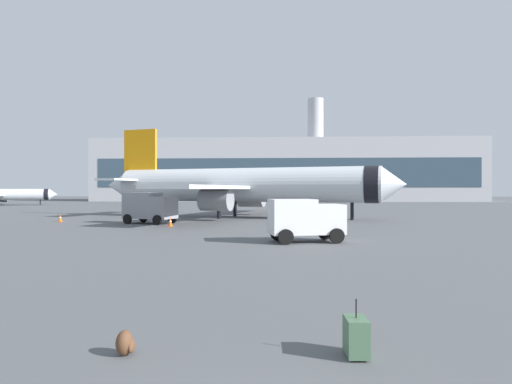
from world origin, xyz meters
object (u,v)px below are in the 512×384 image
(safety_cone_near, at_px, (60,218))
(safety_cone_far, at_px, (323,216))
(rolling_suitcase, at_px, (356,336))
(traveller_backpack, at_px, (125,343))
(safety_cone_mid, at_px, (170,222))
(service_truck, at_px, (149,206))
(airplane_at_gate, at_px, (242,185))
(airplane_taxiing, at_px, (1,195))
(cargo_van, at_px, (305,218))

(safety_cone_near, xyz_separation_m, safety_cone_far, (26.27, 5.27, -0.03))
(safety_cone_far, xyz_separation_m, rolling_suitcase, (-3.30, -39.38, 0.06))
(traveller_backpack, bearing_deg, safety_cone_mid, 102.26)
(service_truck, distance_m, rolling_suitcase, 34.93)
(airplane_at_gate, relative_size, airplane_taxiing, 1.72)
(airplane_at_gate, distance_m, safety_cone_near, 19.10)
(cargo_van, height_order, safety_cone_mid, cargo_van)
(safety_cone_near, xyz_separation_m, rolling_suitcase, (22.97, -34.10, 0.04))
(airplane_taxiing, xyz_separation_m, cargo_van, (56.86, -58.55, -0.71))
(traveller_backpack, bearing_deg, rolling_suitcase, 2.00)
(safety_cone_mid, bearing_deg, traveller_backpack, -77.74)
(airplane_taxiing, bearing_deg, safety_cone_far, -32.03)
(safety_cone_far, bearing_deg, airplane_taxiing, 147.97)
(safety_cone_mid, height_order, safety_cone_far, safety_cone_mid)
(safety_cone_near, xyz_separation_m, traveller_backpack, (18.56, -34.26, -0.12))
(safety_cone_far, xyz_separation_m, traveller_backpack, (-7.70, -39.53, -0.09))
(safety_cone_far, bearing_deg, airplane_at_gate, 167.48)
(service_truck, distance_m, safety_cone_near, 9.75)
(airplane_at_gate, relative_size, safety_cone_near, 49.04)
(cargo_van, xyz_separation_m, traveller_backpack, (-4.54, -18.53, -1.22))
(safety_cone_mid, relative_size, traveller_backpack, 1.65)
(safety_cone_far, relative_size, traveller_backpack, 1.38)
(cargo_van, bearing_deg, service_truck, 134.60)
(safety_cone_near, distance_m, safety_cone_mid, 13.21)
(service_truck, xyz_separation_m, cargo_van, (13.63, -13.82, -0.16))
(safety_cone_mid, height_order, rolling_suitcase, rolling_suitcase)
(safety_cone_near, bearing_deg, rolling_suitcase, -56.04)
(service_truck, bearing_deg, safety_cone_near, 168.62)
(service_truck, bearing_deg, traveller_backpack, -74.32)
(cargo_van, bearing_deg, safety_cone_near, 145.76)
(airplane_taxiing, relative_size, cargo_van, 4.32)
(airplane_taxiing, xyz_separation_m, safety_cone_near, (33.76, -42.83, -1.80))
(cargo_van, xyz_separation_m, safety_cone_mid, (-10.89, 10.69, -1.06))
(safety_cone_mid, relative_size, rolling_suitcase, 0.72)
(airplane_at_gate, xyz_separation_m, rolling_suitcase, (5.62, -41.36, -3.27))
(safety_cone_near, distance_m, safety_cone_far, 26.79)
(airplane_at_gate, relative_size, safety_cone_far, 53.01)
(service_truck, xyz_separation_m, safety_cone_far, (16.79, 7.18, -1.28))
(airplane_taxiing, height_order, traveller_backpack, airplane_taxiing)
(airplane_taxiing, xyz_separation_m, service_truck, (43.24, -44.73, -0.55))
(safety_cone_far, bearing_deg, traveller_backpack, -101.03)
(safety_cone_mid, bearing_deg, cargo_van, -44.47)
(airplane_at_gate, relative_size, service_truck, 6.68)
(traveller_backpack, bearing_deg, safety_cone_near, 118.45)
(airplane_taxiing, xyz_separation_m, safety_cone_mid, (45.98, -47.86, -1.76))
(airplane_at_gate, relative_size, cargo_van, 7.43)
(safety_cone_far, bearing_deg, safety_cone_mid, -143.73)
(safety_cone_mid, bearing_deg, safety_cone_near, 157.59)
(safety_cone_mid, height_order, traveller_backpack, safety_cone_mid)
(airplane_taxiing, relative_size, traveller_backpack, 42.70)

